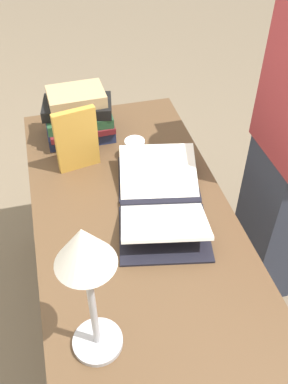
{
  "coord_description": "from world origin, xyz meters",
  "views": [
    {
      "loc": [
        -1.03,
        0.22,
        1.82
      ],
      "look_at": [
        0.01,
        -0.04,
        0.82
      ],
      "focal_mm": 40.0,
      "sensor_mm": 36.0,
      "label": 1
    }
  ],
  "objects": [
    {
      "name": "ground_plane",
      "position": [
        0.0,
        0.0,
        0.0
      ],
      "size": [
        12.0,
        12.0,
        0.0
      ],
      "primitive_type": "plane",
      "color": "#70604C"
    },
    {
      "name": "reading_desk",
      "position": [
        0.0,
        0.0,
        0.64
      ],
      "size": [
        1.41,
        0.69,
        0.74
      ],
      "color": "brown",
      "rests_on": "ground_plane"
    },
    {
      "name": "open_book",
      "position": [
        0.01,
        -0.1,
        0.77
      ],
      "size": [
        0.59,
        0.4,
        0.09
      ],
      "rotation": [
        0.0,
        0.0,
        -0.2
      ],
      "color": "black",
      "rests_on": "reading_desk"
    },
    {
      "name": "book_stack_tall",
      "position": [
        0.5,
        0.11,
        0.84
      ],
      "size": [
        0.22,
        0.3,
        0.21
      ],
      "color": "#1E284C",
      "rests_on": "reading_desk"
    },
    {
      "name": "book_standing_upright",
      "position": [
        0.3,
        0.14,
        0.87
      ],
      "size": [
        0.06,
        0.16,
        0.26
      ],
      "rotation": [
        0.0,
        0.0,
        0.19
      ],
      "color": "#BC8933",
      "rests_on": "reading_desk"
    },
    {
      "name": "reading_lamp",
      "position": [
        -0.45,
        0.2,
        1.09
      ],
      "size": [
        0.14,
        0.14,
        0.45
      ],
      "color": "#ADADB2",
      "rests_on": "reading_desk"
    },
    {
      "name": "coffee_mug",
      "position": [
        0.3,
        -0.08,
        0.78
      ],
      "size": [
        0.1,
        0.08,
        0.08
      ],
      "rotation": [
        0.0,
        0.0,
        2.6
      ],
      "color": "white",
      "rests_on": "reading_desk"
    }
  ]
}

